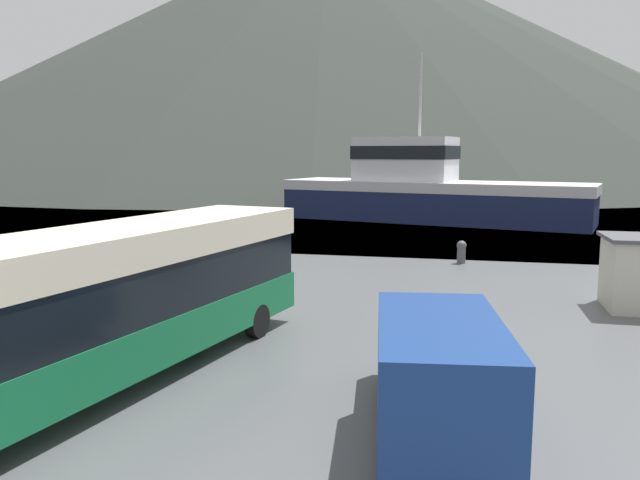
% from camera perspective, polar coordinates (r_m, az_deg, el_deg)
% --- Properties ---
extents(water_surface, '(240.00, 240.00, 0.00)m').
position_cam_1_polar(water_surface, '(149.22, 9.75, 6.01)').
color(water_surface, slate).
rests_on(water_surface, ground).
extents(hill_backdrop, '(206.02, 206.02, 57.27)m').
position_cam_1_polar(hill_backdrop, '(156.51, 0.60, 16.73)').
color(hill_backdrop, '#2D332D').
rests_on(hill_backdrop, ground).
extents(tour_bus, '(5.11, 13.04, 3.32)m').
position_cam_1_polar(tour_bus, '(13.70, -19.49, -5.24)').
color(tour_bus, '#146B3D').
rests_on(tour_bus, ground).
extents(delivery_van, '(2.66, 5.99, 2.25)m').
position_cam_1_polar(delivery_van, '(10.95, 10.54, -11.85)').
color(delivery_van, navy).
rests_on(delivery_van, ground).
extents(fishing_boat, '(22.44, 10.91, 11.91)m').
position_cam_1_polar(fishing_boat, '(45.51, 9.80, 4.54)').
color(fishing_boat, '#19234C').
rests_on(fishing_boat, water_surface).
extents(small_boat, '(3.54, 5.47, 0.90)m').
position_cam_1_polar(small_boat, '(57.21, 19.58, 3.09)').
color(small_boat, maroon).
rests_on(small_boat, water_surface).
extents(mooring_bollard, '(0.43, 0.43, 1.01)m').
position_cam_1_polar(mooring_bollard, '(28.44, 12.80, -0.99)').
color(mooring_bollard, '#4C4C51').
rests_on(mooring_bollard, ground).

